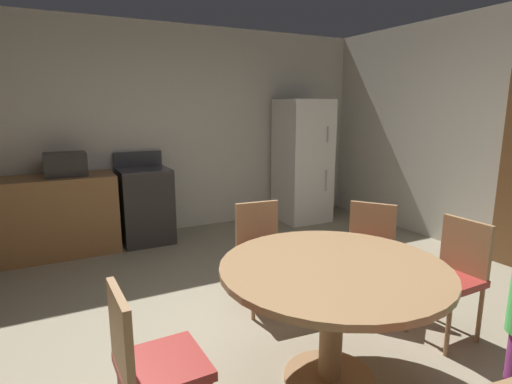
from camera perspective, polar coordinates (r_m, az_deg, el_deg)
name	(u,v)px	position (r m, az deg, el deg)	size (l,w,h in m)	color
ground_plane	(287,346)	(3.11, 4.34, -20.60)	(14.00, 14.00, 0.00)	gray
wall_back	(161,130)	(5.59, -13.04, 8.35)	(6.17, 0.12, 2.70)	beige
kitchen_counter	(16,220)	(5.16, -30.46, -3.43)	(2.09, 0.60, 0.90)	olive
oven_range	(145,205)	(5.25, -15.19, -1.73)	(0.60, 0.60, 1.10)	#2D2B28
refrigerator	(303,161)	(6.02, 6.50, 4.32)	(0.68, 0.68, 1.76)	white
microwave	(65,164)	(5.04, -25.04, 3.53)	(0.44, 0.32, 0.26)	#2D2B28
dining_table	(333,289)	(2.52, 10.67, -13.09)	(1.34, 1.34, 0.76)	#9E754C
chair_east	(453,271)	(3.32, 25.76, -9.90)	(0.41, 0.41, 0.87)	#9E754C
chair_northeast	(368,249)	(3.56, 15.40, -7.67)	(0.56, 0.56, 0.87)	#9E754C
chair_north	(262,248)	(3.46, 0.83, -7.76)	(0.44, 0.44, 0.87)	#9E754C
chair_west	(148,360)	(2.13, -14.81, -21.75)	(0.41, 0.41, 0.87)	#9E754C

